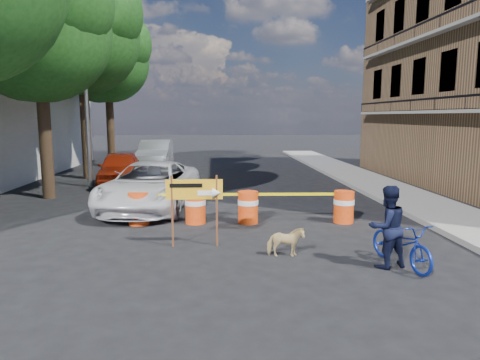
{
  "coord_description": "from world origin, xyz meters",
  "views": [
    {
      "loc": [
        -0.77,
        -8.89,
        2.98
      ],
      "look_at": [
        -0.05,
        2.33,
        1.3
      ],
      "focal_mm": 32.0,
      "sensor_mm": 36.0,
      "label": 1
    }
  ],
  "objects": [
    {
      "name": "ground",
      "position": [
        0.0,
        0.0,
        0.0
      ],
      "size": [
        120.0,
        120.0,
        0.0
      ],
      "primitive_type": "plane",
      "color": "black",
      "rests_on": "ground"
    },
    {
      "name": "sidewalk_east",
      "position": [
        6.2,
        6.0,
        0.07
      ],
      "size": [
        2.4,
        40.0,
        0.15
      ],
      "primitive_type": "cube",
      "color": "gray",
      "rests_on": "ground"
    },
    {
      "name": "tree_mid_a",
      "position": [
        -6.74,
        7.0,
        6.01
      ],
      "size": [
        5.25,
        5.0,
        8.68
      ],
      "color": "#332316",
      "rests_on": "ground"
    },
    {
      "name": "tree_mid_b",
      "position": [
        -6.73,
        12.0,
        6.71
      ],
      "size": [
        5.67,
        5.4,
        9.62
      ],
      "color": "#332316",
      "rests_on": "ground"
    },
    {
      "name": "tree_far",
      "position": [
        -6.74,
        17.0,
        6.22
      ],
      "size": [
        5.04,
        4.8,
        8.84
      ],
      "color": "#332316",
      "rests_on": "ground"
    },
    {
      "name": "streetlamp",
      "position": [
        -5.93,
        9.5,
        4.38
      ],
      "size": [
        1.25,
        0.18,
        8.0
      ],
      "color": "gray",
      "rests_on": "ground"
    },
    {
      "name": "barrel_far_left",
      "position": [
        -2.84,
        2.85,
        0.47
      ],
      "size": [
        0.58,
        0.58,
        0.9
      ],
      "color": "red",
      "rests_on": "ground"
    },
    {
      "name": "barrel_mid_left",
      "position": [
        -1.27,
        2.88,
        0.47
      ],
      "size": [
        0.58,
        0.58,
        0.9
      ],
      "color": "red",
      "rests_on": "ground"
    },
    {
      "name": "barrel_mid_right",
      "position": [
        0.2,
        2.81,
        0.47
      ],
      "size": [
        0.58,
        0.58,
        0.9
      ],
      "color": "red",
      "rests_on": "ground"
    },
    {
      "name": "barrel_far_right",
      "position": [
        2.9,
        2.69,
        0.47
      ],
      "size": [
        0.58,
        0.58,
        0.9
      ],
      "color": "red",
      "rests_on": "ground"
    },
    {
      "name": "detour_sign",
      "position": [
        -1.05,
        0.7,
        1.2
      ],
      "size": [
        1.29,
        0.24,
        1.66
      ],
      "rotation": [
        0.0,
        0.0,
        -0.02
      ],
      "color": "#592D19",
      "rests_on": "ground"
    },
    {
      "name": "pedestrian",
      "position": [
        2.65,
        -0.91,
        0.82
      ],
      "size": [
        0.93,
        0.8,
        1.65
      ],
      "primitive_type": "imported",
      "rotation": [
        0.0,
        0.0,
        3.39
      ],
      "color": "black",
      "rests_on": "ground"
    },
    {
      "name": "bicycle",
      "position": [
        2.98,
        -0.86,
        0.88
      ],
      "size": [
        0.83,
        1.06,
        1.77
      ],
      "primitive_type": "imported",
      "rotation": [
        0.0,
        0.0,
        0.26
      ],
      "color": "#122796",
      "rests_on": "ground"
    },
    {
      "name": "dog",
      "position": [
        0.76,
        -0.16,
        0.33
      ],
      "size": [
        0.78,
        0.38,
        0.65
      ],
      "primitive_type": "imported",
      "rotation": [
        0.0,
        0.0,
        1.54
      ],
      "color": "#D9BD7C",
      "rests_on": "ground"
    },
    {
      "name": "suv_white",
      "position": [
        -2.8,
        4.97,
        0.75
      ],
      "size": [
        3.18,
        5.68,
        1.5
      ],
      "primitive_type": "imported",
      "rotation": [
        0.0,
        0.0,
        -0.13
      ],
      "color": "silver",
      "rests_on": "ground"
    },
    {
      "name": "sedan_red",
      "position": [
        -4.8,
        9.89,
        0.74
      ],
      "size": [
        2.25,
        4.5,
        1.47
      ],
      "primitive_type": "imported",
      "rotation": [
        0.0,
        0.0,
        0.12
      ],
      "color": "#9C230D",
      "rests_on": "ground"
    },
    {
      "name": "sedan_silver",
      "position": [
        -4.12,
        16.3,
        0.81
      ],
      "size": [
        1.77,
        4.93,
        1.62
      ],
      "primitive_type": "imported",
      "rotation": [
        0.0,
        0.0,
        0.01
      ],
      "color": "#B4B6BB",
      "rests_on": "ground"
    }
  ]
}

